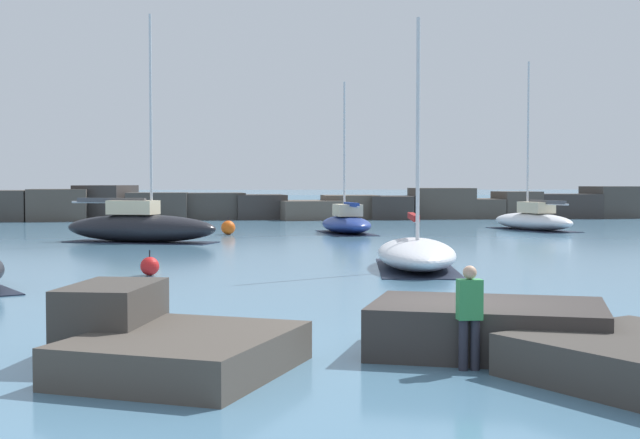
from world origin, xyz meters
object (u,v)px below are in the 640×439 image
Objects in this scene: sailboat_moored_6 at (140,226)px; person_on_rocks at (469,313)px; sailboat_moored_5 at (533,220)px; sailboat_moored_2 at (346,223)px; mooring_buoy_far_side at (150,266)px; sailboat_moored_1 at (416,253)px; mooring_buoy_orange_near at (228,228)px.

person_on_rocks is at bearing -75.50° from sailboat_moored_6.
sailboat_moored_5 is 6.27× the size of person_on_rocks.
sailboat_moored_2 is 10.81× the size of mooring_buoy_far_side.
sailboat_moored_6 is (-9.98, 13.54, 0.24)m from sailboat_moored_1.
person_on_rocks reaches higher than mooring_buoy_orange_near.
sailboat_moored_6 is at bearing -126.23° from mooring_buoy_orange_near.
sailboat_moored_5 is at bearing 8.21° from mooring_buoy_orange_near.
mooring_buoy_far_side is (-8.76, -20.81, -0.30)m from sailboat_moored_2.
mooring_buoy_orange_near is 20.49m from mooring_buoy_far_side.
sailboat_moored_6 is 14.90m from mooring_buoy_far_side.
mooring_buoy_far_side is at bearing -131.02° from sailboat_moored_5.
mooring_buoy_far_side is at bearing -171.39° from sailboat_moored_1.
person_on_rocks is at bearing -110.94° from sailboat_moored_5.
sailboat_moored_1 reaches higher than person_on_rocks.
mooring_buoy_far_side is 15.15m from person_on_rocks.
sailboat_moored_5 is 23.02m from sailboat_moored_6.
sailboat_moored_6 is at bearing -159.47° from sailboat_moored_5.
sailboat_moored_6 reaches higher than person_on_rocks.
sailboat_moored_6 is at bearing 126.39° from sailboat_moored_1.
sailboat_moored_2 is 22.58m from mooring_buoy_far_side.
sailboat_moored_5 is at bearing 10.52° from sailboat_moored_2.
sailboat_moored_1 is 24.52m from sailboat_moored_5.
sailboat_moored_5 is 30.32m from mooring_buoy_far_side.
sailboat_moored_6 is 13.72× the size of mooring_buoy_far_side.
sailboat_moored_2 is 34.93m from person_on_rocks.
sailboat_moored_2 is at bearing 88.73° from sailboat_moored_1.
sailboat_moored_1 is at bearing -53.61° from sailboat_moored_6.
sailboat_moored_5 is 17.67m from mooring_buoy_orange_near.
sailboat_moored_5 is (11.14, 2.07, 0.03)m from sailboat_moored_2.
sailboat_moored_1 is at bearing -118.17° from sailboat_moored_5.
sailboat_moored_6 reaches higher than sailboat_moored_1.
sailboat_moored_2 is at bearing -169.48° from sailboat_moored_5.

